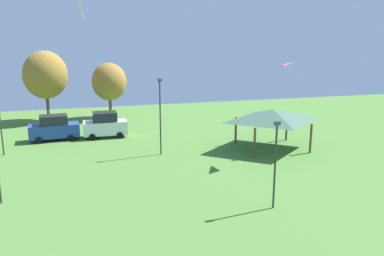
% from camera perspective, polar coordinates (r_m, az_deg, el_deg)
% --- Properties ---
extents(kite_flying_6, '(0.83, 3.20, 3.15)m').
position_cam_1_polar(kite_flying_6, '(36.69, -15.61, 16.73)').
color(kite_flying_6, white).
extents(kite_flying_7, '(1.52, 1.77, 0.30)m').
position_cam_1_polar(kite_flying_7, '(33.21, 14.37, 8.09)').
color(kite_flying_7, '#E54C93').
extents(parked_car_leftmost, '(4.83, 2.38, 2.46)m').
position_cam_1_polar(parked_car_leftmost, '(41.70, -18.79, 0.00)').
color(parked_car_leftmost, '#234299').
rests_on(parked_car_leftmost, ground).
extents(parked_car_second_from_left, '(4.28, 2.10, 2.55)m').
position_cam_1_polar(parked_car_second_from_left, '(41.50, -12.09, 0.42)').
color(parked_car_second_from_left, silver).
rests_on(parked_car_second_from_left, ground).
extents(park_pavilion, '(6.82, 5.67, 3.60)m').
position_cam_1_polar(park_pavilion, '(36.96, 11.26, 1.79)').
color(park_pavilion, brown).
rests_on(park_pavilion, ground).
extents(light_post_1, '(0.36, 0.20, 6.56)m').
position_cam_1_polar(light_post_1, '(34.41, -4.49, 2.18)').
color(light_post_1, '#2D2D33').
rests_on(light_post_1, ground).
extents(light_post_2, '(0.36, 0.20, 5.30)m').
position_cam_1_polar(light_post_2, '(37.85, -25.33, 0.95)').
color(light_post_2, '#2D2D33').
rests_on(light_post_2, ground).
extents(light_post_3, '(0.36, 0.20, 5.36)m').
position_cam_1_polar(light_post_3, '(24.33, 11.62, -4.32)').
color(light_post_3, '#2D2D33').
rests_on(light_post_3, ground).
extents(treeline_tree_2, '(5.07, 5.07, 8.23)m').
position_cam_1_polar(treeline_tree_2, '(50.51, -19.90, 7.02)').
color(treeline_tree_2, brown).
rests_on(treeline_tree_2, ground).
extents(treeline_tree_3, '(4.15, 4.15, 6.70)m').
position_cam_1_polar(treeline_tree_3, '(50.38, -11.55, 6.36)').
color(treeline_tree_3, brown).
rests_on(treeline_tree_3, ground).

